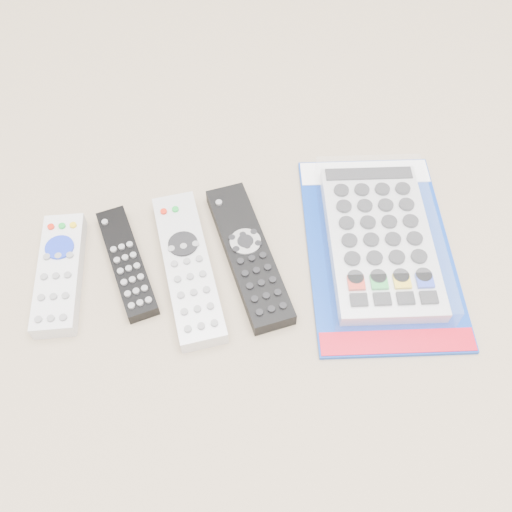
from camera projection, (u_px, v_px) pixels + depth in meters
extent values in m
plane|color=tan|center=(242.00, 274.00, 0.74)|extent=(5.00, 5.00, 0.00)
cube|color=silver|center=(60.00, 273.00, 0.72)|extent=(0.07, 0.18, 0.02)
cylinder|color=#1930C0|center=(59.00, 247.00, 0.73)|extent=(0.04, 0.04, 0.00)
cube|color=black|center=(126.00, 262.00, 0.74)|extent=(0.06, 0.18, 0.02)
cube|color=silver|center=(188.00, 266.00, 0.73)|extent=(0.06, 0.23, 0.02)
cylinder|color=black|center=(183.00, 244.00, 0.73)|extent=(0.04, 0.04, 0.00)
cube|color=black|center=(248.00, 254.00, 0.74)|extent=(0.07, 0.23, 0.02)
cylinder|color=#BCBCC1|center=(245.00, 242.00, 0.74)|extent=(0.04, 0.04, 0.00)
cube|color=#0E359D|center=(378.00, 248.00, 0.76)|extent=(0.24, 0.34, 0.01)
cube|color=white|center=(365.00, 172.00, 0.83)|extent=(0.19, 0.08, 0.00)
cube|color=red|center=(398.00, 342.00, 0.67)|extent=(0.19, 0.06, 0.00)
cube|color=silver|center=(380.00, 240.00, 0.75)|extent=(0.18, 0.26, 0.02)
cube|color=white|center=(381.00, 236.00, 0.74)|extent=(0.19, 0.28, 0.04)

